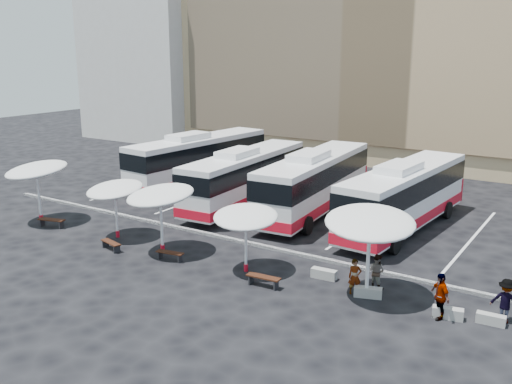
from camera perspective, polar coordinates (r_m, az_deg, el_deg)
The scene contains 26 objects.
ground at distance 31.47m, azimuth -4.52°, elevation -4.78°, with size 120.00×120.00×0.00m, color black.
sandstone_building at distance 58.35m, azimuth 15.40°, elevation 16.16°, with size 42.00×18.25×29.60m.
apartment_block at distance 69.22m, azimuth -9.14°, elevation 13.11°, with size 14.00×14.00×18.00m, color beige.
curb_divider at distance 31.82m, azimuth -3.98°, elevation -4.40°, with size 34.00×0.25×0.15m, color black.
bay_lines at distance 37.83m, azimuth 2.86°, elevation -1.44°, with size 24.15×12.00×0.01m.
bus_0 at distance 43.41m, azimuth -5.72°, elevation 3.39°, with size 3.85×13.07×4.09m.
bus_1 at distance 37.69m, azimuth -1.04°, elevation 1.64°, with size 3.39×12.44×3.91m.
bus_2 at distance 36.07m, azimuth 5.91°, elevation 1.12°, with size 3.77×13.02×4.07m.
bus_3 at distance 33.74m, azimuth 14.66°, elevation -0.24°, with size 3.60×12.85×4.03m.
sunshade_0 at distance 36.15m, azimuth -21.10°, elevation 2.06°, with size 4.64×4.67×3.76m.
sunshade_1 at distance 31.97m, azimuth -13.93°, elevation 0.23°, with size 3.44×3.48×3.21m.
sunshade_2 at distance 29.02m, azimuth -9.55°, elevation -0.34°, with size 4.50×4.52×3.57m.
sunshade_3 at distance 26.26m, azimuth -1.04°, elevation -2.51°, with size 3.92×3.94×3.15m.
sunshade_4 at distance 23.79m, azimuth 11.33°, elevation -3.04°, with size 4.92×4.94×3.88m.
wood_bench_0 at distance 35.45m, azimuth -19.77°, elevation -2.75°, with size 1.68×0.87×0.50m.
wood_bench_1 at distance 30.68m, azimuth -14.30°, elevation -5.04°, with size 1.50×0.72×0.44m.
wood_bench_2 at distance 28.66m, azimuth -8.60°, elevation -6.14°, with size 1.48×0.61×0.44m.
wood_bench_3 at distance 25.38m, azimuth 0.75°, elevation -8.66°, with size 1.60×0.53×0.48m.
conc_bench_0 at distance 26.45m, azimuth 6.81°, elevation -8.13°, with size 1.17×0.39×0.44m, color gray.
conc_bench_1 at distance 24.88m, azimuth 11.13°, elevation -9.81°, with size 1.16×0.39×0.44m, color gray.
conc_bench_2 at distance 23.87m, azimuth 18.63°, elevation -11.41°, with size 1.16×0.39×0.44m, color gray.
conc_bench_3 at distance 24.00m, azimuth 22.44°, elevation -11.68°, with size 1.07×0.36×0.40m, color gray.
passenger_0 at distance 24.90m, azimuth 9.86°, elevation -8.34°, with size 0.57×0.37×1.55m, color black.
passenger_1 at distance 25.60m, azimuth 11.97°, elevation -7.77°, with size 0.76×0.59×1.57m, color black.
passenger_2 at distance 23.47m, azimuth 17.92°, elevation -9.87°, with size 1.10×0.46×1.88m, color black.
passenger_3 at distance 24.05m, azimuth 23.72°, elevation -9.95°, with size 1.15×0.66×1.78m, color black.
Camera 1 is at (18.21, -23.52, 10.29)m, focal length 40.00 mm.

